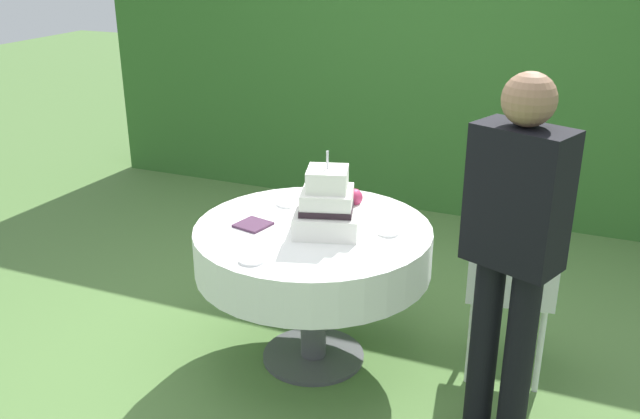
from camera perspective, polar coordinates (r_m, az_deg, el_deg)
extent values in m
plane|color=#547A3D|center=(3.70, -0.54, -11.96)|extent=(20.00, 20.00, 0.00)
cube|color=#336628|center=(5.51, 9.72, 11.52)|extent=(5.62, 0.46, 2.22)
cylinder|color=#4C4C51|center=(3.70, -0.54, -11.83)|extent=(0.52, 0.52, 0.02)
cylinder|color=#4C4C51|center=(3.52, -0.56, -7.19)|extent=(0.13, 0.13, 0.70)
cylinder|color=olive|center=(3.36, -0.58, -1.73)|extent=(1.12, 1.12, 0.03)
cylinder|color=white|center=(3.40, -0.58, -3.17)|extent=(1.15, 1.15, 0.22)
cube|color=white|center=(3.30, 0.59, -0.91)|extent=(0.37, 0.37, 0.10)
cube|color=white|center=(3.26, 0.60, 0.77)|extent=(0.29, 0.29, 0.10)
cube|color=black|center=(3.27, 0.60, 0.22)|extent=(0.30, 0.30, 0.03)
cube|color=white|center=(3.22, 0.61, 2.49)|extent=(0.23, 0.23, 0.10)
sphere|color=#D13866|center=(3.37, 2.79, 0.99)|extent=(0.09, 0.09, 0.09)
cylinder|color=silver|center=(3.19, 0.62, 4.08)|extent=(0.01, 0.01, 0.09)
cylinder|color=white|center=(3.29, 5.63, -1.91)|extent=(0.10, 0.10, 0.01)
cylinder|color=white|center=(3.63, -2.68, 0.47)|extent=(0.11, 0.11, 0.01)
cylinder|color=white|center=(3.60, 2.32, 0.30)|extent=(0.12, 0.12, 0.01)
cylinder|color=white|center=(3.03, -5.59, -4.12)|extent=(0.12, 0.12, 0.01)
cube|color=#4C2D47|center=(3.38, -5.50, -1.24)|extent=(0.18, 0.18, 0.01)
cylinder|color=white|center=(3.77, 17.31, -8.37)|extent=(0.03, 0.03, 0.45)
cylinder|color=white|center=(3.76, 12.41, -7.97)|extent=(0.03, 0.03, 0.45)
cylinder|color=white|center=(3.50, 17.52, -10.94)|extent=(0.03, 0.03, 0.45)
cylinder|color=white|center=(3.48, 12.20, -10.52)|extent=(0.03, 0.03, 0.45)
cube|color=white|center=(3.51, 15.24, -5.97)|extent=(0.46, 0.46, 0.04)
cube|color=white|center=(3.25, 15.64, -3.97)|extent=(0.40, 0.10, 0.40)
cylinder|color=black|center=(3.01, 15.88, -12.02)|extent=(0.12, 0.12, 0.85)
cylinder|color=black|center=(3.07, 13.24, -10.98)|extent=(0.12, 0.12, 0.85)
cube|color=black|center=(2.73, 15.91, 0.94)|extent=(0.41, 0.32, 0.55)
sphere|color=#8C664C|center=(2.62, 16.75, 8.62)|extent=(0.20, 0.20, 0.20)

